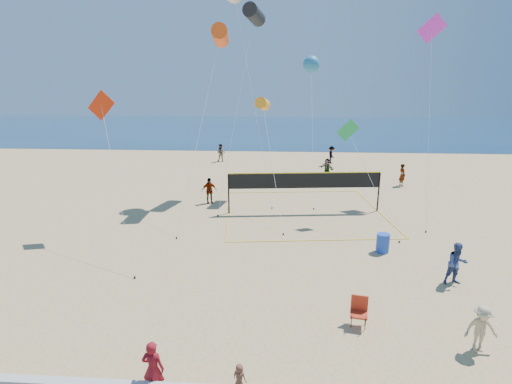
# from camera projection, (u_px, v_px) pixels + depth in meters

# --- Properties ---
(ground) EXTENTS (120.00, 120.00, 0.00)m
(ground) POSITION_uv_depth(u_px,v_px,m) (276.00, 339.00, 13.30)
(ground) COLOR tan
(ground) RESTS_ON ground
(ocean) EXTENTS (140.00, 50.00, 0.03)m
(ocean) POSITION_uv_depth(u_px,v_px,m) (282.00, 129.00, 72.91)
(ocean) COLOR navy
(ocean) RESTS_ON ground
(woman) EXTENTS (0.64, 0.44, 1.68)m
(woman) POSITION_uv_depth(u_px,v_px,m) (153.00, 369.00, 10.69)
(woman) COLOR maroon
(woman) RESTS_ON ground
(toddler) EXTENTS (0.44, 0.37, 0.76)m
(toddler) POSITION_uv_depth(u_px,v_px,m) (239.00, 378.00, 10.20)
(toddler) COLOR brown
(toddler) RESTS_ON seawall
(bystander_a) EXTENTS (0.99, 0.83, 1.84)m
(bystander_a) POSITION_uv_depth(u_px,v_px,m) (457.00, 264.00, 16.71)
(bystander_a) COLOR navy
(bystander_a) RESTS_ON ground
(bystander_b) EXTENTS (1.03, 0.61, 1.58)m
(bystander_b) POSITION_uv_depth(u_px,v_px,m) (481.00, 329.00, 12.53)
(bystander_b) COLOR tan
(bystander_b) RESTS_ON ground
(far_person_0) EXTENTS (1.16, 0.82, 1.83)m
(far_person_0) POSITION_uv_depth(u_px,v_px,m) (209.00, 191.00, 27.96)
(far_person_0) COLOR gray
(far_person_0) RESTS_ON ground
(far_person_1) EXTENTS (1.55, 1.57, 1.81)m
(far_person_1) POSITION_uv_depth(u_px,v_px,m) (327.00, 169.00, 35.08)
(far_person_1) COLOR gray
(far_person_1) RESTS_ON ground
(far_person_2) EXTENTS (0.63, 0.78, 1.85)m
(far_person_2) POSITION_uv_depth(u_px,v_px,m) (402.00, 175.00, 32.58)
(far_person_2) COLOR gray
(far_person_2) RESTS_ON ground
(far_person_3) EXTENTS (0.95, 0.75, 1.89)m
(far_person_3) POSITION_uv_depth(u_px,v_px,m) (221.00, 153.00, 42.54)
(far_person_3) COLOR gray
(far_person_3) RESTS_ON ground
(far_person_4) EXTENTS (0.85, 1.25, 1.79)m
(far_person_4) POSITION_uv_depth(u_px,v_px,m) (331.00, 155.00, 41.76)
(far_person_4) COLOR gray
(far_person_4) RESTS_ON ground
(camp_chair) EXTENTS (0.67, 0.80, 1.20)m
(camp_chair) POSITION_uv_depth(u_px,v_px,m) (359.00, 309.00, 13.91)
(camp_chair) COLOR #B22B14
(camp_chair) RESTS_ON ground
(trash_barrel) EXTENTS (0.80, 0.80, 0.96)m
(trash_barrel) POSITION_uv_depth(u_px,v_px,m) (383.00, 243.00, 19.98)
(trash_barrel) COLOR #1C44B9
(trash_barrel) RESTS_ON ground
(volleyball_net) EXTENTS (11.06, 10.93, 2.68)m
(volleyball_net) POSITION_uv_depth(u_px,v_px,m) (305.00, 185.00, 25.75)
(volleyball_net) COLOR black
(volleyball_net) RESTS_ON ground
(kite_0) EXTENTS (2.18, 8.90, 11.88)m
(kite_0) POSITION_uv_depth(u_px,v_px,m) (220.00, 36.00, 25.98)
(kite_0) COLOR #F65113
(kite_0) RESTS_ON ground
(kite_1) EXTENTS (2.67, 8.15, 13.58)m
(kite_1) POSITION_uv_depth(u_px,v_px,m) (254.00, 15.00, 28.36)
(kite_1) COLOR black
(kite_1) RESTS_ON ground
(kite_2) EXTENTS (2.15, 8.97, 7.29)m
(kite_2) POSITION_uv_depth(u_px,v_px,m) (263.00, 104.00, 28.23)
(kite_2) COLOR orange
(kite_2) RESTS_ON ground
(kite_3) EXTENTS (4.21, 5.89, 7.89)m
(kite_3) POSITION_uv_depth(u_px,v_px,m) (103.00, 113.00, 20.99)
(kite_3) COLOR red
(kite_3) RESTS_ON ground
(kite_4) EXTENTS (3.20, 3.78, 6.21)m
(kite_4) POSITION_uv_depth(u_px,v_px,m) (351.00, 137.00, 23.29)
(kite_4) COLOR green
(kite_4) RESTS_ON ground
(kite_5) EXTENTS (2.75, 8.03, 12.75)m
(kite_5) POSITION_uv_depth(u_px,v_px,m) (432.00, 37.00, 26.76)
(kite_5) COLOR #F532DF
(kite_5) RESTS_ON ground
(kite_7) EXTENTS (1.42, 10.43, 10.40)m
(kite_7) POSITION_uv_depth(u_px,v_px,m) (311.00, 64.00, 33.48)
(kite_7) COLOR teal
(kite_7) RESTS_ON ground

